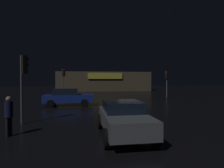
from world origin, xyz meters
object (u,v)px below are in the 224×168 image
object	(u,v)px
traffic_signal_cross_right	(64,76)
car_far	(123,118)
traffic_signal_cross_left	(167,79)
traffic_signal_opposite	(24,72)
pedestrian	(9,113)
store_building	(103,81)
car_near	(68,97)

from	to	relation	value
traffic_signal_cross_right	car_far	bearing A→B (deg)	-75.38
traffic_signal_cross_left	traffic_signal_cross_right	xyz separation A→B (m)	(-14.12, 0.16, 0.35)
traffic_signal_cross_left	traffic_signal_cross_right	bearing A→B (deg)	179.35
traffic_signal_opposite	traffic_signal_cross_left	world-z (taller)	traffic_signal_opposite
traffic_signal_opposite	pedestrian	size ratio (longest dim) A/B	2.19
pedestrian	store_building	bearing A→B (deg)	77.45
store_building	car_far	size ratio (longest dim) A/B	5.01
traffic_signal_cross_left	car_near	distance (m)	14.64
store_building	traffic_signal_cross_right	distance (m)	20.19
store_building	car_far	world-z (taller)	store_building
store_building	traffic_signal_cross_left	distance (m)	20.27
traffic_signal_cross_right	pedestrian	world-z (taller)	traffic_signal_cross_right
car_far	pedestrian	xyz separation A→B (m)	(-4.92, 0.64, 0.23)
car_near	traffic_signal_cross_left	bearing A→B (deg)	26.42
store_building	car_far	bearing A→B (deg)	-94.55
store_building	traffic_signal_opposite	distance (m)	33.41
traffic_signal_opposite	traffic_signal_cross_right	bearing A→B (deg)	87.16
car_near	traffic_signal_cross_right	bearing A→B (deg)	99.41
store_building	pedestrian	size ratio (longest dim) A/B	11.97
traffic_signal_cross_left	traffic_signal_opposite	bearing A→B (deg)	-137.72
traffic_signal_opposite	car_near	size ratio (longest dim) A/B	0.83
traffic_signal_opposite	traffic_signal_cross_right	distance (m)	13.63
car_near	car_far	bearing A→B (deg)	-72.04
store_building	traffic_signal_opposite	xyz separation A→B (m)	(-7.82, -32.47, 0.77)
traffic_signal_opposite	car_near	distance (m)	7.49
traffic_signal_cross_right	car_far	distance (m)	17.25
store_building	car_near	distance (m)	26.23
store_building	car_near	size ratio (longest dim) A/B	4.55
car_far	traffic_signal_cross_left	bearing A→B (deg)	59.15
traffic_signal_cross_left	car_far	size ratio (longest dim) A/B	0.89
traffic_signal_cross_right	car_far	size ratio (longest dim) A/B	0.95
traffic_signal_cross_right	pedestrian	xyz separation A→B (m)	(-0.60, -15.92, -1.94)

